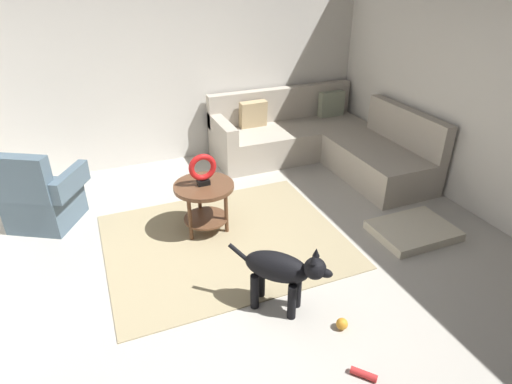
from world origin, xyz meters
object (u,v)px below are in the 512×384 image
(sectional_couch, at_px, (320,142))
(dog_toy_ball, at_px, (342,324))
(torus_sculpture, at_px, (203,169))
(dog_toy_bone, at_px, (288,266))
(side_table, at_px, (204,195))
(dog_toy_rope, at_px, (364,374))
(dog_bed_mat, at_px, (413,231))
(dog, at_px, (282,271))
(armchair, at_px, (40,198))

(sectional_couch, relative_size, dog_toy_ball, 24.90)
(dog_toy_ball, bearing_deg, sectional_couch, 63.56)
(torus_sculpture, bearing_deg, dog_toy_bone, -60.36)
(side_table, height_order, torus_sculpture, torus_sculpture)
(torus_sculpture, xyz_separation_m, dog_toy_ball, (0.57, -1.69, -0.67))
(side_table, distance_m, dog_toy_ball, 1.83)
(dog_toy_ball, distance_m, dog_toy_rope, 0.44)
(sectional_couch, distance_m, dog_toy_ball, 3.09)
(sectional_couch, distance_m, dog_bed_mat, 1.96)
(dog, height_order, dog_toy_bone, dog)
(dog_bed_mat, height_order, dog_toy_bone, dog_bed_mat)
(dog_bed_mat, height_order, dog_toy_rope, dog_bed_mat)
(sectional_couch, xyz_separation_m, dog_toy_ball, (-1.37, -2.76, -0.24))
(dog_bed_mat, bearing_deg, side_table, 155.79)
(dog_bed_mat, relative_size, dog_toy_rope, 4.42)
(dog_toy_ball, xyz_separation_m, dog_toy_bone, (-0.07, 0.81, -0.02))
(dog, relative_size, dog_toy_rope, 3.58)
(dog_bed_mat, xyz_separation_m, dog_toy_ball, (-1.37, -0.82, 0.00))
(side_table, height_order, dog_bed_mat, side_table)
(dog_toy_bone, bearing_deg, dog_toy_rope, -91.30)
(armchair, relative_size, side_table, 1.65)
(dog, distance_m, dog_toy_bone, 0.61)
(dog_bed_mat, distance_m, dog_toy_rope, 1.93)
(dog_bed_mat, distance_m, dog_toy_bone, 1.44)
(armchair, xyz_separation_m, dog_toy_ball, (2.12, -2.46, -0.28))
(dog_bed_mat, relative_size, dog, 1.24)
(sectional_couch, xyz_separation_m, armchair, (-3.49, -0.30, 0.03))
(dog_bed_mat, relative_size, dog_toy_bone, 4.44)
(dog, height_order, dog_toy_ball, dog)
(dog_toy_bone, bearing_deg, side_table, 119.64)
(dog_bed_mat, xyz_separation_m, dog, (-1.71, -0.44, 0.33))
(dog_toy_ball, bearing_deg, dog, 131.59)
(side_table, bearing_deg, sectional_couch, 28.74)
(dog_toy_ball, bearing_deg, armchair, 130.77)
(sectional_couch, bearing_deg, dog, -125.73)
(dog, distance_m, dog_toy_ball, 0.61)
(sectional_couch, xyz_separation_m, dog, (-1.71, -2.38, 0.09))
(side_table, height_order, dog_toy_ball, side_table)
(torus_sculpture, xyz_separation_m, dog, (0.24, -1.31, -0.33))
(armchair, bearing_deg, dog_bed_mat, 4.51)
(sectional_couch, height_order, side_table, sectional_couch)
(dog_toy_ball, bearing_deg, torus_sculpture, 108.75)
(dog, xyz_separation_m, dog_toy_ball, (0.34, -0.38, -0.33))
(armchair, xyz_separation_m, dog_toy_rope, (2.02, -2.89, -0.30))
(armchair, xyz_separation_m, dog, (1.78, -2.08, 0.05))
(dog, bearing_deg, dog_toy_bone, -168.51)
(dog_toy_ball, relative_size, dog_toy_bone, 0.50)
(armchair, height_order, dog_toy_ball, armchair)
(sectional_couch, height_order, dog, sectional_couch)
(dog_toy_bone, bearing_deg, sectional_couch, 53.58)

